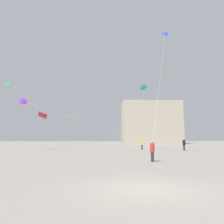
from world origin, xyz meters
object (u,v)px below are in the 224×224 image
(kite_crimson_delta, at_px, (45,116))
(kite_emerald_delta, at_px, (15,88))
(person_in_red, at_px, (152,150))
(person_in_black, at_px, (184,144))
(person_in_yellow, at_px, (142,144))
(kite_cyan_diamond, at_px, (143,88))
(kite_violet_diamond, at_px, (24,101))
(kite_cobalt_diamond, at_px, (165,36))
(building_left_hall, at_px, (151,123))

(kite_crimson_delta, relative_size, kite_emerald_delta, 0.77)
(person_in_red, relative_size, person_in_black, 0.91)
(person_in_yellow, relative_size, kite_cyan_diamond, 0.17)
(person_in_red, distance_m, kite_violet_diamond, 27.60)
(person_in_red, relative_size, kite_crimson_delta, 0.10)
(kite_crimson_delta, distance_m, kite_emerald_delta, 5.98)
(person_in_red, relative_size, kite_cobalt_diamond, 0.12)
(kite_crimson_delta, xyz_separation_m, building_left_hall, (26.52, 46.97, 2.45))
(kite_crimson_delta, height_order, kite_cyan_diamond, kite_cyan_diamond)
(person_in_yellow, relative_size, kite_crimson_delta, 0.10)
(kite_cyan_diamond, relative_size, building_left_hall, 0.48)
(person_in_yellow, distance_m, kite_crimson_delta, 16.20)
(kite_emerald_delta, height_order, kite_cobalt_diamond, kite_cobalt_diamond)
(kite_cobalt_diamond, relative_size, kite_cyan_diamond, 1.37)
(person_in_black, xyz_separation_m, kite_violet_diamond, (-25.87, 4.48, 7.10))
(person_in_red, distance_m, kite_emerald_delta, 23.34)
(person_in_yellow, relative_size, person_in_red, 1.01)
(kite_emerald_delta, distance_m, kite_cobalt_diamond, 21.85)
(kite_violet_diamond, relative_size, kite_cobalt_diamond, 1.53)
(kite_violet_diamond, bearing_deg, kite_emerald_delta, -83.77)
(person_in_red, xyz_separation_m, kite_emerald_delta, (-16.39, 14.46, 8.20))
(person_in_red, bearing_deg, building_left_hall, -54.00)
(kite_crimson_delta, xyz_separation_m, kite_cyan_diamond, (15.60, 6.01, 5.74))
(person_in_red, height_order, kite_cyan_diamond, kite_cyan_diamond)
(kite_cobalt_diamond, height_order, building_left_hall, kite_cobalt_diamond)
(person_in_black, distance_m, kite_emerald_delta, 26.53)
(person_in_yellow, bearing_deg, kite_cyan_diamond, 123.84)
(kite_violet_diamond, distance_m, kite_cobalt_diamond, 25.18)
(person_in_yellow, height_order, person_in_red, person_in_yellow)
(person_in_black, bearing_deg, person_in_red, 142.84)
(person_in_yellow, distance_m, kite_cyan_diamond, 9.99)
(person_in_black, relative_size, kite_violet_diamond, 0.09)
(person_in_black, height_order, building_left_hall, building_left_hall)
(kite_crimson_delta, bearing_deg, kite_violet_diamond, 130.10)
(kite_crimson_delta, height_order, building_left_hall, building_left_hall)
(kite_violet_diamond, height_order, kite_cyan_diamond, kite_cyan_diamond)
(kite_crimson_delta, bearing_deg, building_left_hall, 60.55)
(person_in_black, bearing_deg, building_left_hall, -15.47)
(kite_violet_diamond, xyz_separation_m, building_left_hall, (31.58, 40.96, -0.59))
(person_in_red, bearing_deg, kite_emerald_delta, 7.90)
(person_in_red, xyz_separation_m, building_left_hall, (14.53, 61.44, 6.60))
(kite_crimson_delta, relative_size, kite_cyan_diamond, 1.61)
(person_in_yellow, distance_m, building_left_hall, 44.27)
(kite_crimson_delta, height_order, kite_emerald_delta, kite_emerald_delta)
(kite_emerald_delta, bearing_deg, person_in_black, 3.51)
(kite_violet_diamond, xyz_separation_m, kite_cyan_diamond, (20.66, 0.00, 2.71))
(person_in_black, height_order, kite_crimson_delta, kite_crimson_delta)
(kite_emerald_delta, bearing_deg, person_in_yellow, 13.89)
(kite_emerald_delta, bearing_deg, kite_violet_diamond, 96.23)
(person_in_black, bearing_deg, kite_violet_diamond, 71.87)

